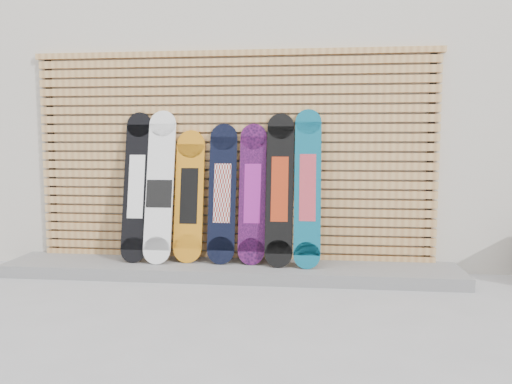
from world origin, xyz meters
The scene contains 11 objects.
ground centered at (0.00, 0.00, 0.00)m, with size 80.00×80.00×0.00m, color #9A9A9D.
building centered at (0.50, 3.50, 1.80)m, with size 12.00×5.00×3.60m, color beige.
concrete_step centered at (-0.15, 0.68, 0.06)m, with size 4.60×0.70×0.12m, color slate.
slat_wall centered at (-0.15, 0.97, 1.21)m, with size 4.26×0.08×2.29m.
snowboard_0 centered at (-1.14, 0.77, 0.89)m, with size 0.27×0.35×1.55m.
snowboard_1 centered at (-0.88, 0.75, 0.89)m, with size 0.28×0.38×1.56m.
snowboard_2 centered at (-0.58, 0.80, 0.80)m, with size 0.30×0.30×1.36m.
snowboard_3 centered at (-0.23, 0.79, 0.83)m, with size 0.28×0.32×1.43m.
snowboard_4 centered at (0.08, 0.79, 0.83)m, with size 0.27×0.31×1.42m.
snowboard_5 centered at (0.36, 0.75, 0.88)m, with size 0.27×0.39×1.53m.
snowboard_6 centered at (0.64, 0.74, 0.90)m, with size 0.26×0.41×1.57m.
Camera 1 is at (0.66, -4.23, 1.36)m, focal length 35.00 mm.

